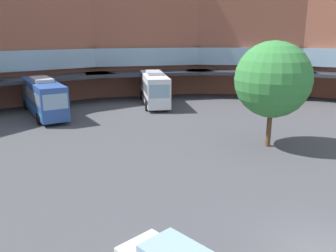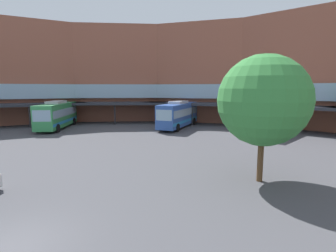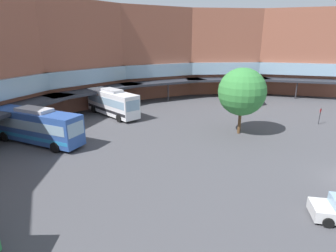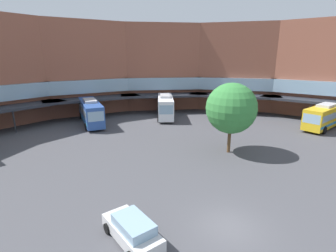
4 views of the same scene
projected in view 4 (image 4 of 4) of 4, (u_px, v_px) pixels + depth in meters
ground_plane at (229, 227)px, 16.25m from camera, size 128.80×128.80×0.00m
station_building at (139, 74)px, 37.91m from camera, size 86.27×43.38×16.48m
bus_0 at (165, 106)px, 44.68m from camera, size 5.20×10.42×3.97m
bus_1 at (91, 111)px, 40.48m from camera, size 3.63×11.31×3.91m
bus_3 at (325, 116)px, 38.07m from camera, size 10.49×6.21×3.66m
parked_car at (132, 230)px, 14.86m from camera, size 3.14×4.75×1.53m
plaza_tree at (231, 108)px, 27.52m from camera, size 5.52×5.52×7.81m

